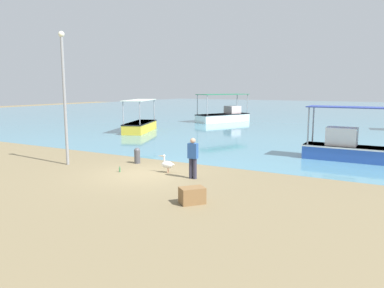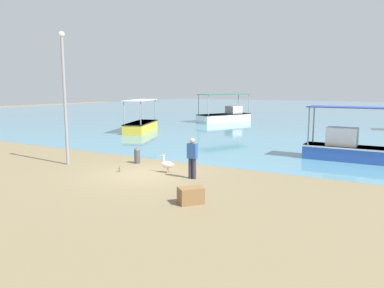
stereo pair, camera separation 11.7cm
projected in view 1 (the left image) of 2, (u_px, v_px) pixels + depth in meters
name	position (u px, v px, depth m)	size (l,w,h in m)	color
ground	(144.00, 174.00, 16.22)	(120.00, 120.00, 0.00)	olive
harbor_water	(332.00, 112.00, 57.51)	(110.00, 90.00, 0.00)	teal
fishing_boat_near_left	(140.00, 125.00, 31.52)	(3.34, 5.35, 2.68)	gold
fishing_boat_outer	(368.00, 149.00, 18.77)	(6.72, 1.52, 2.75)	#2F56B1
fishing_boat_far_right	(224.00, 115.00, 40.85)	(4.36, 6.51, 2.98)	white
pelican	(167.00, 164.00, 16.44)	(0.80, 0.37, 0.80)	#E0997A
lamp_post	(64.00, 92.00, 17.70)	(0.28, 0.28, 6.30)	gray
mooring_bollard	(137.00, 155.00, 18.47)	(0.31, 0.31, 0.78)	#47474C
fisherman_standing	(193.00, 157.00, 15.29)	(0.41, 0.24, 1.69)	#313043
cargo_crate	(192.00, 195.00, 12.10)	(0.79, 0.52, 0.53)	brown
glass_bottle	(120.00, 170.00, 16.59)	(0.07, 0.07, 0.27)	#3F7F4C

